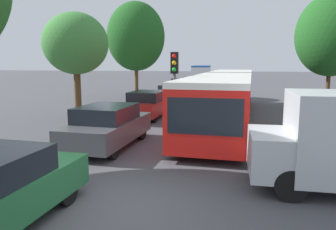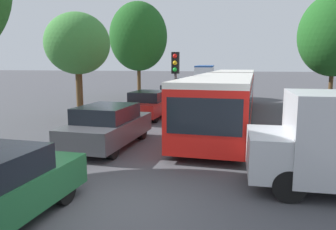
# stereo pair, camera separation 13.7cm
# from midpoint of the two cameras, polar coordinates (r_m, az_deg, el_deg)

# --- Properties ---
(ground_plane) EXTENTS (200.00, 200.00, 0.00)m
(ground_plane) POSITION_cam_midpoint_polar(r_m,az_deg,el_deg) (7.10, -9.51, -15.80)
(ground_plane) COLOR #47474C
(articulated_bus) EXTENTS (3.52, 16.38, 2.41)m
(articulated_bus) POSITION_cam_midpoint_polar(r_m,az_deg,el_deg) (17.14, 9.88, 3.75)
(articulated_bus) COLOR red
(articulated_bus) RESTS_ON ground
(city_bus_rear) EXTENTS (3.00, 11.49, 2.45)m
(city_bus_rear) POSITION_cam_midpoint_polar(r_m,az_deg,el_deg) (50.73, 5.85, 7.42)
(city_bus_rear) COLOR silver
(city_bus_rear) RESTS_ON ground
(queued_car_graphite) EXTENTS (2.11, 4.40, 1.49)m
(queued_car_graphite) POSITION_cam_midpoint_polar(r_m,az_deg,el_deg) (11.75, -10.78, -1.89)
(queued_car_graphite) COLOR #47474C
(queued_car_graphite) RESTS_ON ground
(queued_car_red) EXTENTS (2.04, 4.25, 1.44)m
(queued_car_red) POSITION_cam_midpoint_polar(r_m,az_deg,el_deg) (17.70, -3.77, 1.88)
(queued_car_red) COLOR #B21E19
(queued_car_red) RESTS_ON ground
(queued_car_tan) EXTENTS (1.94, 4.04, 1.37)m
(queued_car_tan) POSITION_cam_midpoint_polar(r_m,az_deg,el_deg) (23.85, 0.56, 3.71)
(queued_car_tan) COLOR tan
(queued_car_tan) RESTS_ON ground
(queued_car_blue) EXTENTS (2.15, 4.48, 1.51)m
(queued_car_blue) POSITION_cam_midpoint_polar(r_m,az_deg,el_deg) (30.62, 2.53, 5.07)
(queued_car_blue) COLOR #284799
(queued_car_blue) RESTS_ON ground
(queued_car_silver) EXTENTS (1.96, 4.08, 1.38)m
(queued_car_silver) POSITION_cam_midpoint_polar(r_m,az_deg,el_deg) (36.43, 3.97, 5.61)
(queued_car_silver) COLOR #B7BABF
(queued_car_silver) RESTS_ON ground
(traffic_light) EXTENTS (0.33, 0.36, 3.40)m
(traffic_light) POSITION_cam_midpoint_polar(r_m,az_deg,el_deg) (13.95, 0.86, 7.22)
(traffic_light) COLOR #56595E
(traffic_light) RESTS_ON ground
(tree_left_mid) EXTENTS (3.33, 3.33, 5.50)m
(tree_left_mid) POSITION_cam_midpoint_polar(r_m,az_deg,el_deg) (17.80, -16.00, 11.82)
(tree_left_mid) COLOR #51381E
(tree_left_mid) RESTS_ON ground
(tree_left_far) EXTENTS (4.78, 4.78, 7.89)m
(tree_left_far) POSITION_cam_midpoint_polar(r_m,az_deg,el_deg) (28.02, -5.59, 13.14)
(tree_left_far) COLOR #51381E
(tree_left_far) RESTS_ON ground
(tree_right_mid) EXTENTS (4.18, 4.18, 7.00)m
(tree_right_mid) POSITION_cam_midpoint_polar(r_m,az_deg,el_deg) (22.15, 26.47, 12.35)
(tree_right_mid) COLOR #51381E
(tree_right_mid) RESTS_ON ground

